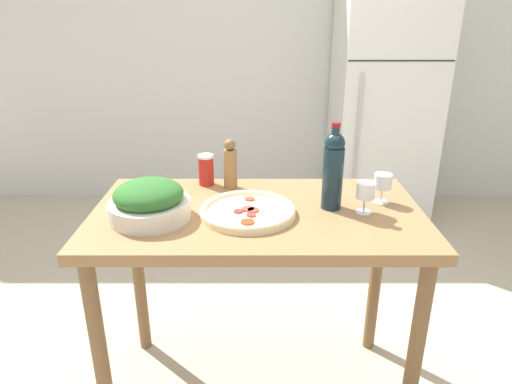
# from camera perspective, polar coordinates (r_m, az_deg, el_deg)

# --- Properties ---
(wall_back) EXTENTS (6.40, 0.08, 2.60)m
(wall_back) POSITION_cam_1_polar(r_m,az_deg,el_deg) (3.90, -0.14, 17.66)
(wall_back) COLOR silver
(wall_back) RESTS_ON ground_plane
(refrigerator) EXTENTS (0.73, 0.70, 1.76)m
(refrigerator) POSITION_cam_1_polar(r_m,az_deg,el_deg) (3.71, 15.35, 10.09)
(refrigerator) COLOR silver
(refrigerator) RESTS_ON ground_plane
(prep_counter) EXTENTS (1.25, 0.69, 0.88)m
(prep_counter) POSITION_cam_1_polar(r_m,az_deg,el_deg) (1.78, 0.00, -5.77)
(prep_counter) COLOR olive
(prep_counter) RESTS_ON ground_plane
(wine_bottle) EXTENTS (0.08, 0.08, 0.33)m
(wine_bottle) POSITION_cam_1_polar(r_m,az_deg,el_deg) (1.72, 9.44, 2.86)
(wine_bottle) COLOR #142833
(wine_bottle) RESTS_ON prep_counter
(wine_glass_near) EXTENTS (0.07, 0.07, 0.12)m
(wine_glass_near) POSITION_cam_1_polar(r_m,az_deg,el_deg) (1.73, 13.32, -0.03)
(wine_glass_near) COLOR silver
(wine_glass_near) RESTS_ON prep_counter
(wine_glass_far) EXTENTS (0.07, 0.07, 0.12)m
(wine_glass_far) POSITION_cam_1_polar(r_m,az_deg,el_deg) (1.83, 15.36, 1.10)
(wine_glass_far) COLOR silver
(wine_glass_far) RESTS_ON prep_counter
(pepper_mill) EXTENTS (0.06, 0.06, 0.21)m
(pepper_mill) POSITION_cam_1_polar(r_m,az_deg,el_deg) (1.92, -3.42, 3.41)
(pepper_mill) COLOR olive
(pepper_mill) RESTS_ON prep_counter
(salad_bowl) EXTENTS (0.29, 0.29, 0.15)m
(salad_bowl) POSITION_cam_1_polar(r_m,az_deg,el_deg) (1.68, -13.39, -1.19)
(salad_bowl) COLOR silver
(salad_bowl) RESTS_ON prep_counter
(homemade_pizza) EXTENTS (0.35, 0.35, 0.03)m
(homemade_pizza) POSITION_cam_1_polar(r_m,az_deg,el_deg) (1.69, -1.20, -2.37)
(homemade_pizza) COLOR beige
(homemade_pizza) RESTS_ON prep_counter
(salt_canister) EXTENTS (0.07, 0.07, 0.13)m
(salt_canister) POSITION_cam_1_polar(r_m,az_deg,el_deg) (1.97, -6.44, 2.77)
(salt_canister) COLOR #B2231E
(salt_canister) RESTS_ON prep_counter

